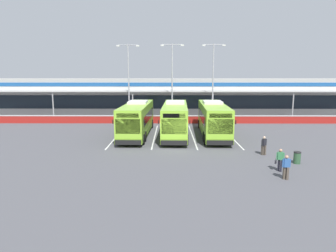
{
  "coord_description": "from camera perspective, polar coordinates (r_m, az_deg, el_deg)",
  "views": [
    {
      "loc": [
        -0.41,
        -26.67,
        6.76
      ],
      "look_at": [
        -0.62,
        3.0,
        1.6
      ],
      "focal_mm": 31.83,
      "sensor_mm": 36.0,
      "label": 1
    }
  ],
  "objects": [
    {
      "name": "lamp_post_centre",
      "position": [
        42.74,
        0.81,
        9.23
      ],
      "size": [
        3.24,
        0.28,
        11.0
      ],
      "color": "#9E9EA3",
      "rests_on": "ground"
    },
    {
      "name": "coach_bus_leftmost",
      "position": [
        33.48,
        -5.93,
        1.27
      ],
      "size": [
        3.2,
        12.23,
        3.78
      ],
      "color": "#8CC633",
      "rests_on": "ground"
    },
    {
      "name": "bay_stripe_mid_west",
      "position": [
        33.46,
        4.7,
        -1.82
      ],
      "size": [
        0.14,
        13.0,
        0.01
      ],
      "primitive_type": "cube",
      "color": "silver",
      "rests_on": "ground"
    },
    {
      "name": "red_barrier_wall",
      "position": [
        41.64,
        0.96,
        1.29
      ],
      "size": [
        60.0,
        0.4,
        1.1
      ],
      "color": "maroon",
      "rests_on": "ground"
    },
    {
      "name": "coach_bus_centre",
      "position": [
        33.56,
        8.63,
        1.23
      ],
      "size": [
        3.2,
        12.23,
        3.78
      ],
      "color": "#8CC633",
      "rests_on": "ground"
    },
    {
      "name": "litter_bin",
      "position": [
        24.96,
        23.48,
        -5.57
      ],
      "size": [
        0.54,
        0.54,
        0.93
      ],
      "color": "#2D5133",
      "rests_on": "ground"
    },
    {
      "name": "terminal_building",
      "position": [
        53.71,
        0.84,
        5.86
      ],
      "size": [
        70.0,
        13.0,
        6.0
      ],
      "color": "#B7B7B2",
      "rests_on": "ground"
    },
    {
      "name": "pedestrian_child",
      "position": [
        26.46,
        17.89,
        -3.47
      ],
      "size": [
        0.51,
        0.36,
        1.62
      ],
      "color": "#4C4238",
      "rests_on": "ground"
    },
    {
      "name": "pedestrian_in_dark_coat",
      "position": [
        20.9,
        21.69,
        -7.21
      ],
      "size": [
        0.53,
        0.3,
        1.62
      ],
      "color": "#4C4238",
      "rests_on": "ground"
    },
    {
      "name": "ground_plane",
      "position": [
        27.52,
        1.25,
        -4.36
      ],
      "size": [
        200.0,
        200.0,
        0.0
      ],
      "primitive_type": "plane",
      "color": "#4C4C51"
    },
    {
      "name": "bay_stripe_west",
      "position": [
        33.4,
        -2.51,
        -1.81
      ],
      "size": [
        0.14,
        13.0,
        0.01
      ],
      "primitive_type": "cube",
      "color": "silver",
      "rests_on": "ground"
    },
    {
      "name": "bay_stripe_far_west",
      "position": [
        33.88,
        -9.63,
        -1.78
      ],
      "size": [
        0.14,
        13.0,
        0.01
      ],
      "primitive_type": "cube",
      "color": "silver",
      "rests_on": "ground"
    },
    {
      "name": "lamp_post_east",
      "position": [
        43.29,
        8.61,
        9.13
      ],
      "size": [
        3.24,
        0.28,
        11.0
      ],
      "color": "#9E9EA3",
      "rests_on": "ground"
    },
    {
      "name": "coach_bus_left_centre",
      "position": [
        33.16,
        1.37,
        1.24
      ],
      "size": [
        3.2,
        12.23,
        3.78
      ],
      "color": "#8CC633",
      "rests_on": "ground"
    },
    {
      "name": "pedestrian_with_handbag",
      "position": [
        22.48,
        20.64,
        -6.01
      ],
      "size": [
        0.63,
        0.48,
        1.62
      ],
      "color": "black",
      "rests_on": "ground"
    },
    {
      "name": "bay_stripe_centre",
      "position": [
        34.03,
        11.77,
        -1.8
      ],
      "size": [
        0.14,
        13.0,
        0.01
      ],
      "primitive_type": "cube",
      "color": "silver",
      "rests_on": "ground"
    },
    {
      "name": "lamp_post_west",
      "position": [
        43.84,
        -7.56,
        9.16
      ],
      "size": [
        3.24,
        0.28,
        11.0
      ],
      "color": "#9E9EA3",
      "rests_on": "ground"
    }
  ]
}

